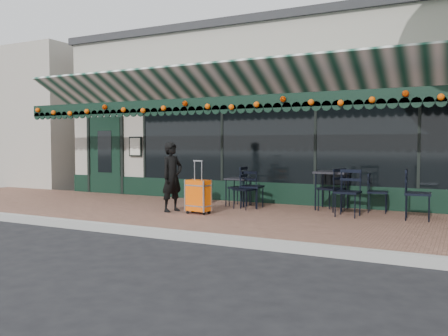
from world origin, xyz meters
The scene contains 16 objects.
ground centered at (0.00, 0.00, 0.00)m, with size 80.00×80.00×0.00m, color black.
sidewalk centered at (0.00, 2.00, 0.07)m, with size 18.00×4.00×0.15m, color brown.
curb centered at (0.00, -0.08, 0.07)m, with size 18.00×0.16×0.15m, color #9E9E99.
restaurant_building centered at (0.00, 7.84, 2.27)m, with size 12.00×9.60×4.50m.
neighbor_building_left centered at (-13.00, 8.00, 2.40)m, with size 12.00×8.00×4.80m, color #A8A193.
woman centered at (-1.03, 1.72, 0.88)m, with size 0.53×0.35×1.46m, color black.
suitcase centered at (-0.38, 1.69, 0.51)m, with size 0.50×0.32×1.08m.
cafe_table_a centered at (1.89, 3.57, 0.90)m, with size 0.68×0.68×0.83m.
cafe_table_b centered at (-0.19, 3.21, 0.73)m, with size 0.52×0.52×0.64m.
chair_a_left centered at (1.94, 3.34, 0.62)m, with size 0.47×0.47×0.93m, color black, non-canonical shape.
chair_a_right centered at (2.85, 3.57, 0.57)m, with size 0.42×0.42×0.83m, color black, non-canonical shape.
chair_a_front centered at (2.42, 2.73, 0.62)m, with size 0.47×0.47×0.94m, color black, non-canonical shape.
chair_a_extra centered at (3.69, 2.90, 0.63)m, with size 0.48×0.48×0.97m, color black, non-canonical shape.
chair_b_left centered at (-0.15, 3.18, 0.56)m, with size 0.41×0.41×0.82m, color black, non-canonical shape.
chair_b_right centered at (0.25, 3.00, 0.62)m, with size 0.47×0.47×0.93m, color black, non-canonical shape.
chair_b_front centered at (0.17, 2.79, 0.57)m, with size 0.42×0.42×0.84m, color black, non-canonical shape.
Camera 1 is at (4.48, -6.62, 1.59)m, focal length 38.00 mm.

